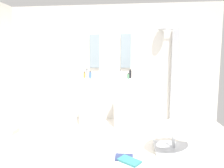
# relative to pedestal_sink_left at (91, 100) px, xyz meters

# --- Properties ---
(ground_plane) EXTENTS (4.80, 3.60, 0.04)m
(ground_plane) POSITION_rel_pedestal_sink_left_xyz_m (0.36, -1.11, -0.55)
(ground_plane) COLOR silver
(rear_partition) EXTENTS (4.80, 0.10, 2.60)m
(rear_partition) POSITION_rel_pedestal_sink_left_xyz_m (0.36, 0.54, 0.77)
(rear_partition) COLOR silver
(rear_partition) RESTS_ON ground_plane
(pedestal_sink_left) EXTENTS (0.46, 0.46, 1.10)m
(pedestal_sink_left) POSITION_rel_pedestal_sink_left_xyz_m (0.00, 0.00, 0.00)
(pedestal_sink_left) COLOR white
(pedestal_sink_left) RESTS_ON ground_plane
(pedestal_sink_right) EXTENTS (0.46, 0.46, 1.10)m
(pedestal_sink_right) POSITION_rel_pedestal_sink_left_xyz_m (0.71, 0.00, 0.00)
(pedestal_sink_right) COLOR white
(pedestal_sink_right) RESTS_ON ground_plane
(vanity_mirror_left) EXTENTS (0.22, 0.03, 0.75)m
(vanity_mirror_left) POSITION_rel_pedestal_sink_left_xyz_m (0.00, 0.47, 1.04)
(vanity_mirror_left) COLOR #8C9EA8
(vanity_mirror_right) EXTENTS (0.22, 0.03, 0.75)m
(vanity_mirror_right) POSITION_rel_pedestal_sink_left_xyz_m (0.71, 0.47, 1.04)
(vanity_mirror_right) COLOR #8C9EA8
(shower_column) EXTENTS (0.49, 0.24, 2.05)m
(shower_column) POSITION_rel_pedestal_sink_left_xyz_m (1.77, 0.41, 0.55)
(shower_column) COLOR #B7BABF
(shower_column) RESTS_ON ground_plane
(lounge_chair) EXTENTS (1.09, 1.09, 0.65)m
(lounge_chair) POSITION_rel_pedestal_sink_left_xyz_m (1.50, -1.12, -0.18)
(lounge_chair) COLOR #B7BABF
(lounge_chair) RESTS_ON ground_plane
(towel_rack) EXTENTS (0.37, 0.22, 0.95)m
(towel_rack) POSITION_rel_pedestal_sink_left_xyz_m (-1.24, -0.84, 0.10)
(towel_rack) COLOR #B7BABF
(towel_rack) RESTS_ON ground_plane
(area_rug) EXTENTS (1.05, 0.61, 0.01)m
(area_rug) POSITION_rel_pedestal_sink_left_xyz_m (0.89, -1.46, -0.53)
(area_rug) COLOR white
(area_rug) RESTS_ON ground_plane
(magazine_teal) EXTENTS (0.34, 0.31, 0.03)m
(magazine_teal) POSITION_rel_pedestal_sink_left_xyz_m (0.84, -1.53, -0.51)
(magazine_teal) COLOR teal
(magazine_teal) RESTS_ON area_rug
(magazine_navy) EXTENTS (0.26, 0.20, 0.02)m
(magazine_navy) POSITION_rel_pedestal_sink_left_xyz_m (0.77, -1.43, -0.51)
(magazine_navy) COLOR navy
(magazine_navy) RESTS_ON area_rug
(coffee_mug) EXTENTS (0.07, 0.07, 0.09)m
(coffee_mug) POSITION_rel_pedestal_sink_left_xyz_m (1.01, -1.38, -0.48)
(coffee_mug) COLOR white
(coffee_mug) RESTS_ON area_rug
(soap_bottle_amber) EXTENTS (0.04, 0.04, 0.14)m
(soap_bottle_amber) POSITION_rel_pedestal_sink_left_xyz_m (-0.13, -0.00, 0.53)
(soap_bottle_amber) COLOR #C68C38
(soap_bottle_amber) RESTS_ON pedestal_sink_left
(soap_bottle_black) EXTENTS (0.05, 0.05, 0.18)m
(soap_bottle_black) POSITION_rel_pedestal_sink_left_xyz_m (0.82, 0.11, 0.55)
(soap_bottle_black) COLOR black
(soap_bottle_black) RESTS_ON pedestal_sink_right
(soap_bottle_grey) EXTENTS (0.05, 0.05, 0.20)m
(soap_bottle_grey) POSITION_rel_pedestal_sink_left_xyz_m (-0.10, 0.10, 0.56)
(soap_bottle_grey) COLOR #99999E
(soap_bottle_grey) RESTS_ON pedestal_sink_left
(soap_bottle_green) EXTENTS (0.04, 0.04, 0.12)m
(soap_bottle_green) POSITION_rel_pedestal_sink_left_xyz_m (0.78, -0.12, 0.52)
(soap_bottle_green) COLOR #59996B
(soap_bottle_green) RESTS_ON pedestal_sink_right
(soap_bottle_blue) EXTENTS (0.05, 0.05, 0.15)m
(soap_bottle_blue) POSITION_rel_pedestal_sink_left_xyz_m (0.02, -0.11, 0.54)
(soap_bottle_blue) COLOR #4C72B7
(soap_bottle_blue) RESTS_ON pedestal_sink_left
(soap_bottle_white) EXTENTS (0.06, 0.06, 0.17)m
(soap_bottle_white) POSITION_rel_pedestal_sink_left_xyz_m (0.61, 0.12, 0.55)
(soap_bottle_white) COLOR white
(soap_bottle_white) RESTS_ON pedestal_sink_right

